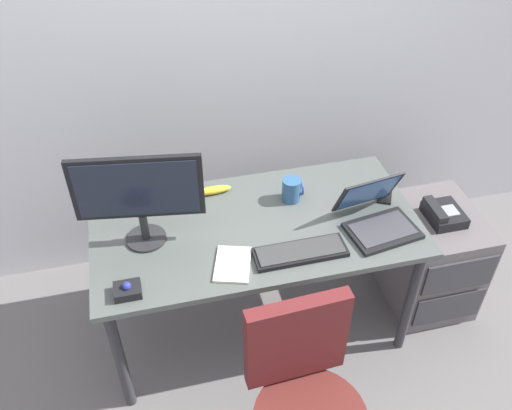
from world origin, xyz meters
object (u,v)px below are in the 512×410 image
object	(u,v)px
file_cabinet	(430,257)
keyboard	(300,252)
monitor_main	(138,193)
trackball_mouse	(127,290)
desk_phone	(443,214)
paper_notepad	(233,264)
coffee_mug	(292,190)
banana	(212,190)
cell_phone	(385,194)
laptop	(377,216)

from	to	relation	value
file_cabinet	keyboard	size ratio (longest dim) A/B	1.43
monitor_main	trackball_mouse	distance (m)	0.40
desk_phone	keyboard	bearing A→B (deg)	-166.34
keyboard	paper_notepad	xyz separation A→B (m)	(-0.30, 0.00, -0.01)
trackball_mouse	coffee_mug	distance (m)	0.92
keyboard	coffee_mug	bearing A→B (deg)	79.48
desk_phone	coffee_mug	bearing A→B (deg)	167.10
monitor_main	banana	distance (m)	0.50
trackball_mouse	cell_phone	size ratio (longest dim) A/B	0.77
file_cabinet	keyboard	bearing A→B (deg)	-165.40
file_cabinet	laptop	distance (m)	0.66
monitor_main	coffee_mug	xyz separation A→B (m)	(0.71, 0.12, -0.21)
trackball_mouse	paper_notepad	world-z (taller)	trackball_mouse
desk_phone	trackball_mouse	bearing A→B (deg)	-170.93
cell_phone	desk_phone	bearing A→B (deg)	8.95
laptop	coffee_mug	xyz separation A→B (m)	(-0.33, 0.27, 0.01)
cell_phone	banana	bearing A→B (deg)	-167.58
cell_phone	keyboard	bearing A→B (deg)	-124.10
keyboard	laptop	distance (m)	0.41
desk_phone	coffee_mug	distance (m)	0.79
file_cabinet	paper_notepad	xyz separation A→B (m)	(-1.13, -0.21, 0.44)
coffee_mug	file_cabinet	bearing A→B (deg)	-11.57
monitor_main	cell_phone	world-z (taller)	monitor_main
keyboard	monitor_main	bearing A→B (deg)	158.80
file_cabinet	trackball_mouse	distance (m)	1.66
keyboard	coffee_mug	xyz separation A→B (m)	(0.07, 0.37, 0.05)
file_cabinet	desk_phone	world-z (taller)	desk_phone
coffee_mug	banana	world-z (taller)	coffee_mug
trackball_mouse	cell_phone	xyz separation A→B (m)	(1.27, 0.34, -0.02)
file_cabinet	cell_phone	bearing A→B (deg)	165.55
desk_phone	paper_notepad	size ratio (longest dim) A/B	0.96
desk_phone	laptop	distance (m)	0.46
laptop	banana	world-z (taller)	laptop
file_cabinet	keyboard	distance (m)	0.96
paper_notepad	coffee_mug	bearing A→B (deg)	44.77
banana	file_cabinet	bearing A→B (deg)	-14.36
paper_notepad	cell_phone	distance (m)	0.87
keyboard	cell_phone	world-z (taller)	keyboard
file_cabinet	keyboard	world-z (taller)	keyboard
monitor_main	trackball_mouse	xyz separation A→B (m)	(-0.10, -0.30, -0.25)
coffee_mug	banana	xyz separation A→B (m)	(-0.37, 0.13, -0.04)
file_cabinet	trackball_mouse	xyz separation A→B (m)	(-1.57, -0.27, 0.45)
monitor_main	coffee_mug	bearing A→B (deg)	9.49
coffee_mug	monitor_main	bearing A→B (deg)	-170.51
laptop	keyboard	bearing A→B (deg)	-165.71
desk_phone	monitor_main	xyz separation A→B (m)	(-1.46, 0.05, 0.37)
paper_notepad	cell_phone	xyz separation A→B (m)	(0.82, 0.29, -0.00)
laptop	paper_notepad	size ratio (longest dim) A/B	1.72
file_cabinet	cell_phone	size ratio (longest dim) A/B	4.13
desk_phone	laptop	size ratio (longest dim) A/B	0.56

